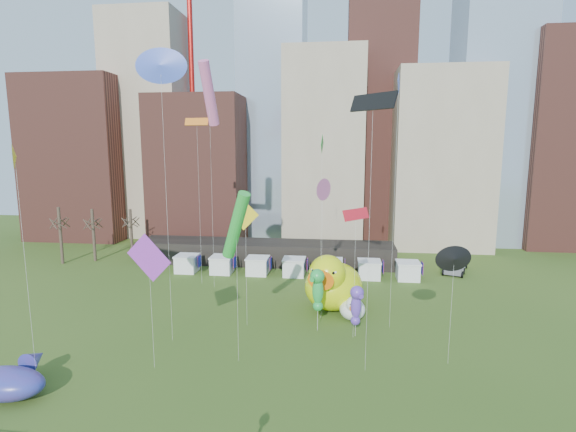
# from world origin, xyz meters

# --- Properties ---
(skyline) EXTENTS (101.00, 23.00, 68.00)m
(skyline) POSITION_xyz_m (2.25, 61.06, 21.44)
(skyline) COLOR brown
(skyline) RESTS_ON ground
(pavilion) EXTENTS (38.00, 6.00, 3.20)m
(pavilion) POSITION_xyz_m (-4.00, 42.00, 1.60)
(pavilion) COLOR black
(pavilion) RESTS_ON ground
(vendor_tents) EXTENTS (33.24, 2.80, 2.40)m
(vendor_tents) POSITION_xyz_m (1.02, 36.00, 1.11)
(vendor_tents) COLOR white
(vendor_tents) RESTS_ON ground
(bare_trees) EXTENTS (8.44, 6.44, 8.50)m
(bare_trees) POSITION_xyz_m (-30.17, 40.54, 4.01)
(bare_trees) COLOR #382B21
(bare_trees) RESTS_ON ground
(big_duck) EXTENTS (7.83, 9.06, 6.40)m
(big_duck) POSITION_xyz_m (6.33, 24.02, 2.94)
(big_duck) COLOR #D4E80B
(big_duck) RESTS_ON ground
(small_duck) EXTENTS (2.92, 3.69, 2.72)m
(small_duck) POSITION_xyz_m (8.44, 21.47, 1.25)
(small_duck) COLOR white
(small_duck) RESTS_ON ground
(seahorse_green) EXTENTS (1.80, 2.00, 6.05)m
(seahorse_green) POSITION_xyz_m (5.07, 18.47, 4.37)
(seahorse_green) COLOR silver
(seahorse_green) RESTS_ON ground
(seahorse_purple) EXTENTS (1.62, 1.82, 4.85)m
(seahorse_purple) POSITION_xyz_m (8.59, 17.62, 3.30)
(seahorse_purple) COLOR silver
(seahorse_purple) RESTS_ON ground
(whale_inflatable) EXTENTS (5.64, 7.27, 2.50)m
(whale_inflatable) POSITION_xyz_m (-15.72, 4.97, 1.14)
(whale_inflatable) COLOR #4D3187
(whale_inflatable) RESTS_ON ground
(box_truck) EXTENTS (4.41, 6.80, 2.72)m
(box_truck) POSITION_xyz_m (23.31, 40.91, 1.40)
(box_truck) COLOR silver
(box_truck) RESTS_ON ground
(kite_1) EXTENTS (1.09, 2.07, 14.20)m
(kite_1) POSITION_xyz_m (5.27, 21.62, 13.12)
(kite_1) COLOR silver
(kite_1) RESTS_ON ground
(kite_2) EXTENTS (3.18, 3.24, 20.96)m
(kite_2) POSITION_xyz_m (9.15, 11.56, 20.27)
(kite_2) COLOR silver
(kite_2) RESTS_ON ground
(kite_3) EXTENTS (3.07, 2.90, 13.99)m
(kite_3) POSITION_xyz_m (-0.98, 11.85, 11.20)
(kite_3) COLOR silver
(kite_3) RESTS_ON ground
(kite_4) EXTENTS (2.55, 0.21, 11.98)m
(kite_4) POSITION_xyz_m (-1.85, 19.09, 10.56)
(kite_4) COLOR silver
(kite_4) RESTS_ON ground
(kite_5) EXTENTS (0.44, 1.77, 23.62)m
(kite_5) POSITION_xyz_m (11.93, 20.08, 21.49)
(kite_5) COLOR silver
(kite_5) RESTS_ON ground
(kite_6) EXTENTS (3.00, 0.74, 20.67)m
(kite_6) POSITION_xyz_m (-10.30, 31.10, 20.06)
(kite_6) COLOR silver
(kite_6) RESTS_ON ground
(kite_7) EXTENTS (3.70, 0.56, 10.77)m
(kite_7) POSITION_xyz_m (-7.35, 10.06, 8.86)
(kite_7) COLOR silver
(kite_7) RESTS_ON ground
(kite_8) EXTENTS (2.43, 2.68, 11.88)m
(kite_8) POSITION_xyz_m (8.38, 17.47, 11.35)
(kite_8) COLOR silver
(kite_8) RESTS_ON ground
(kite_9) EXTENTS (1.44, 4.33, 26.93)m
(kite_9) POSITION_xyz_m (-8.27, 29.73, 23.28)
(kite_9) COLOR silver
(kite_9) RESTS_ON ground
(kite_10) EXTENTS (2.01, 0.81, 9.66)m
(kite_10) POSITION_xyz_m (15.82, 13.45, 8.64)
(kite_10) COLOR silver
(kite_10) RESTS_ON ground
(kite_11) EXTENTS (0.23, 2.25, 18.71)m
(kite_11) POSITION_xyz_m (4.78, 31.32, 17.09)
(kite_11) COLOR silver
(kite_11) RESTS_ON ground
(kite_12) EXTENTS (1.21, 1.48, 17.42)m
(kite_12) POSITION_xyz_m (-14.72, 6.49, 16.51)
(kite_12) COLOR silver
(kite_12) RESTS_ON ground
(kite_13) EXTENTS (2.91, 0.60, 25.23)m
(kite_13) POSITION_xyz_m (-7.81, 14.96, 23.76)
(kite_13) COLOR silver
(kite_13) RESTS_ON ground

